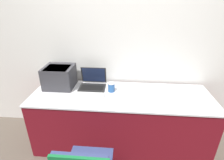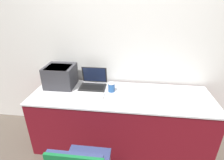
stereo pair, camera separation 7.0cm
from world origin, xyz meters
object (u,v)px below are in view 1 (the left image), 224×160
Objects in this scene: laptop_left at (93,83)px; coffee_cup at (111,87)px; external_keyboard at (88,95)px; printer at (59,76)px.

laptop_left is 2.85× the size of coffee_cup.
external_keyboard is at bearing -151.99° from coffee_cup.
laptop_left is (0.44, 0.03, -0.10)m from printer.
external_keyboard is 0.31m from coffee_cup.
printer is at bearing 152.53° from external_keyboard.
laptop_left is at bearing 87.84° from external_keyboard.
printer is 0.51m from external_keyboard.
printer reaches higher than laptop_left.
laptop_left is at bearing 3.91° from printer.
printer is at bearing 173.53° from coffee_cup.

